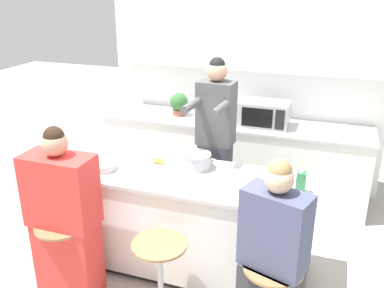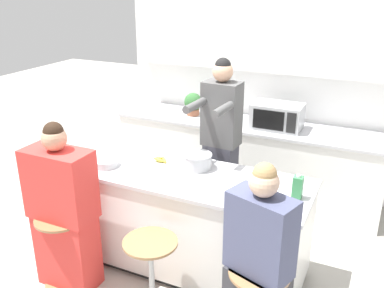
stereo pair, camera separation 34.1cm
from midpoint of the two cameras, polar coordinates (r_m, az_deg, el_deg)
ground_plane at (r=4.04m, az=-2.89°, el=-15.94°), size 16.00×16.00×0.00m
wall_back at (r=5.09m, az=4.91°, el=11.03°), size 3.31×0.22×2.70m
back_counter at (r=5.10m, az=3.59°, el=-1.75°), size 3.08×0.69×0.90m
kitchen_island at (r=3.78m, az=-3.02°, el=-10.38°), size 2.06×0.77×0.91m
bar_stool_leftmost at (r=3.72m, az=-19.24°, el=-13.76°), size 0.41×0.41×0.65m
bar_stool_center at (r=3.35m, az=-7.30°, el=-16.95°), size 0.41×0.41×0.65m
person_cooking at (r=4.07m, az=0.70°, el=-0.92°), size 0.37×0.57×1.79m
person_wrapped_blanket at (r=3.58m, az=-19.37°, el=-9.58°), size 0.54×0.29×1.45m
person_seated_near at (r=2.98m, az=7.28°, el=-15.97°), size 0.48×0.37×1.42m
cooking_pot at (r=3.67m, az=-2.09°, el=-2.31°), size 0.34×0.26×0.13m
fruit_bowl at (r=3.76m, az=-14.32°, el=-2.98°), size 0.22×0.22×0.06m
coffee_cup_near at (r=3.14m, az=7.46°, el=-7.07°), size 0.11×0.08×0.10m
banana_bunch at (r=3.81m, az=-7.09°, el=-2.28°), size 0.15×0.11×0.05m
juice_carton at (r=3.30m, az=11.48°, el=-5.10°), size 0.07×0.07×0.19m
microwave at (r=4.78m, az=7.61°, el=4.00°), size 0.54×0.35×0.28m
potted_plant at (r=5.11m, az=-3.68°, el=5.38°), size 0.21×0.21×0.27m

